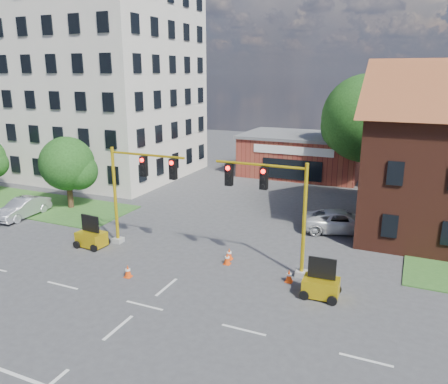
# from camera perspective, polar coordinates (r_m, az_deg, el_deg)

# --- Properties ---
(ground) EXTENTS (120.00, 120.00, 0.00)m
(ground) POSITION_cam_1_polar(r_m,az_deg,el_deg) (21.51, -10.35, -14.38)
(ground) COLOR #3D3D40
(ground) RESTS_ON ground
(grass_verge_nw) EXTENTS (22.00, 6.00, 0.08)m
(grass_verge_nw) POSITION_cam_1_polar(r_m,az_deg,el_deg) (41.23, -25.94, -1.03)
(grass_verge_nw) COLOR #2D5921
(grass_verge_nw) RESTS_ON ground
(lane_markings) EXTENTS (60.00, 36.00, 0.01)m
(lane_markings) POSITION_cam_1_polar(r_m,az_deg,el_deg) (19.49, -15.50, -18.14)
(lane_markings) COLOR silver
(lane_markings) RESTS_ON ground
(office_block) EXTENTS (18.40, 15.40, 20.60)m
(office_block) POSITION_cam_1_polar(r_m,az_deg,el_deg) (48.29, -16.45, 14.45)
(office_block) COLOR silver
(office_block) RESTS_ON ground
(brick_shop) EXTENTS (12.40, 8.40, 4.30)m
(brick_shop) POSITION_cam_1_polar(r_m,az_deg,el_deg) (47.30, 10.17, 4.88)
(brick_shop) COLOR maroon
(brick_shop) RESTS_ON ground
(tree_large) EXTENTS (8.50, 8.10, 10.52)m
(tree_large) POSITION_cam_1_polar(r_m,az_deg,el_deg) (42.77, 18.59, 8.70)
(tree_large) COLOR #3B2A15
(tree_large) RESTS_ON ground
(tree_nw_front) EXTENTS (4.45, 4.24, 5.78)m
(tree_nw_front) POSITION_cam_1_polar(r_m,az_deg,el_deg) (36.39, -19.47, 3.26)
(tree_nw_front) COLOR #3B2A15
(tree_nw_front) RESTS_ON ground
(signal_mast_west) EXTENTS (5.30, 0.60, 6.20)m
(signal_mast_west) POSITION_cam_1_polar(r_m,az_deg,el_deg) (26.97, -11.37, 0.76)
(signal_mast_west) COLOR #979892
(signal_mast_west) RESTS_ON ground
(signal_mast_east) EXTENTS (5.30, 0.60, 6.20)m
(signal_mast_east) POSITION_cam_1_polar(r_m,az_deg,el_deg) (23.22, 6.58, -1.41)
(signal_mast_east) COLOR #979892
(signal_mast_east) RESTS_ON ground
(trailer_west) EXTENTS (1.82, 1.28, 1.97)m
(trailer_west) POSITION_cam_1_polar(r_m,az_deg,el_deg) (28.64, -16.93, -5.69)
(trailer_west) COLOR gold
(trailer_west) RESTS_ON ground
(trailer_east) EXTENTS (1.77, 1.23, 1.95)m
(trailer_east) POSITION_cam_1_polar(r_m,az_deg,el_deg) (22.13, 12.55, -11.82)
(trailer_east) COLOR gold
(trailer_east) RESTS_ON ground
(cone_a) EXTENTS (0.40, 0.40, 0.70)m
(cone_a) POSITION_cam_1_polar(r_m,az_deg,el_deg) (24.20, -12.45, -10.07)
(cone_a) COLOR #DB3F0B
(cone_a) RESTS_ON ground
(cone_b) EXTENTS (0.40, 0.40, 0.70)m
(cone_b) POSITION_cam_1_polar(r_m,az_deg,el_deg) (25.74, 0.68, -8.08)
(cone_b) COLOR #DB3F0B
(cone_b) RESTS_ON ground
(cone_c) EXTENTS (0.40, 0.40, 0.70)m
(cone_c) POSITION_cam_1_polar(r_m,az_deg,el_deg) (23.38, 8.48, -10.80)
(cone_c) COLOR #DB3F0B
(cone_c) RESTS_ON ground
(cone_d) EXTENTS (0.40, 0.40, 0.70)m
(cone_d) POSITION_cam_1_polar(r_m,az_deg,el_deg) (25.13, 0.41, -8.69)
(cone_d) COLOR #DB3F0B
(cone_d) RESTS_ON ground
(pickup_white) EXTENTS (5.85, 3.97, 1.49)m
(pickup_white) POSITION_cam_1_polar(r_m,az_deg,el_deg) (30.94, 15.16, -3.73)
(pickup_white) COLOR silver
(pickup_white) RESTS_ON ground
(sedan_silver_front) EXTENTS (1.72, 4.49, 1.46)m
(sedan_silver_front) POSITION_cam_1_polar(r_m,az_deg,el_deg) (36.17, -24.81, -1.90)
(sedan_silver_front) COLOR #A8AAB0
(sedan_silver_front) RESTS_ON ground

